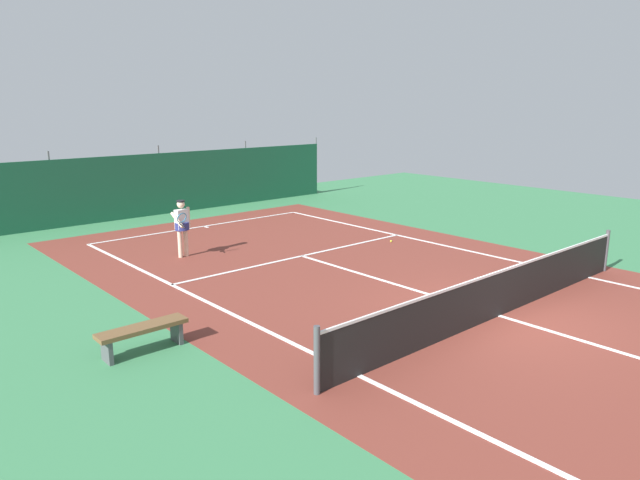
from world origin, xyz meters
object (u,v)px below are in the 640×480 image
Objects in this scene: tennis_net at (500,293)px; tennis_player at (182,224)px; tennis_ball_near_player at (391,241)px; courtside_bench at (143,332)px; parked_car at (74,191)px.

tennis_player is (-2.59, 8.60, 0.45)m from tennis_net.
courtside_bench is at bearing -164.29° from tennis_ball_near_player.
parked_car is 2.72× the size of courtside_bench.
tennis_player is at bearing 106.76° from tennis_net.
tennis_net is at bearing 100.21° from tennis_player.
tennis_ball_near_player is 13.45m from parked_car.
tennis_net is at bearing -26.80° from courtside_bench.
tennis_net is 8.99m from tennis_player.
tennis_net is 2.33× the size of parked_car.
tennis_ball_near_player is 9.92m from courtside_bench.
tennis_player reaches higher than courtside_bench.
tennis_ball_near_player is (5.82, -2.73, -0.93)m from tennis_player.
tennis_ball_near_player is 0.04× the size of courtside_bench.
parked_car is at bearing 114.63° from tennis_ball_near_player.
tennis_ball_near_player is (3.23, 5.87, -0.48)m from tennis_net.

